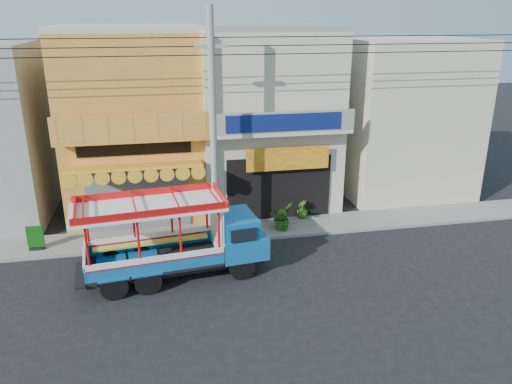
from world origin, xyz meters
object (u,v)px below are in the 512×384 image
at_px(potted_plant_a, 281,217).
at_px(potted_plant_c, 302,209).
at_px(songthaew_truck, 187,237).
at_px(utility_pole, 217,118).
at_px(potted_plant_b, 283,220).
at_px(green_sign, 36,240).

distance_m(potted_plant_a, potted_plant_c, 1.54).
bearing_deg(songthaew_truck, utility_pole, 60.66).
bearing_deg(potted_plant_c, songthaew_truck, -53.48).
xyz_separation_m(songthaew_truck, potted_plant_c, (5.28, 3.92, -0.90)).
relative_size(utility_pole, potted_plant_b, 30.69).
height_order(utility_pole, green_sign, utility_pole).
height_order(songthaew_truck, green_sign, songthaew_truck).
bearing_deg(potted_plant_b, utility_pole, 40.50).
relative_size(songthaew_truck, green_sign, 6.93).
bearing_deg(potted_plant_a, potted_plant_b, -135.62).
relative_size(utility_pole, potted_plant_c, 32.99).
bearing_deg(potted_plant_b, potted_plant_c, -100.35).
bearing_deg(potted_plant_c, potted_plant_a, -52.20).
relative_size(songthaew_truck, potted_plant_b, 7.23).
height_order(songthaew_truck, potted_plant_c, songthaew_truck).
distance_m(utility_pole, potted_plant_c, 6.08).
relative_size(songthaew_truck, potted_plant_a, 6.11).
bearing_deg(potted_plant_a, songthaew_truck, 157.01).
xyz_separation_m(utility_pole, potted_plant_a, (2.65, 0.44, -4.37)).
bearing_deg(potted_plant_c, green_sign, -85.00).
distance_m(green_sign, potted_plant_c, 10.96).
height_order(green_sign, potted_plant_a, potted_plant_a).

